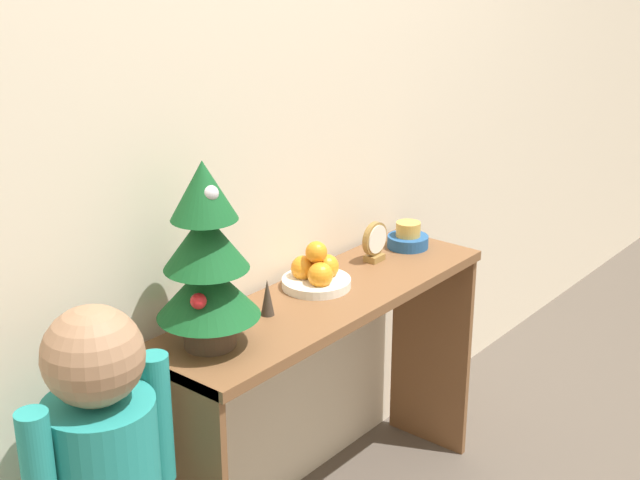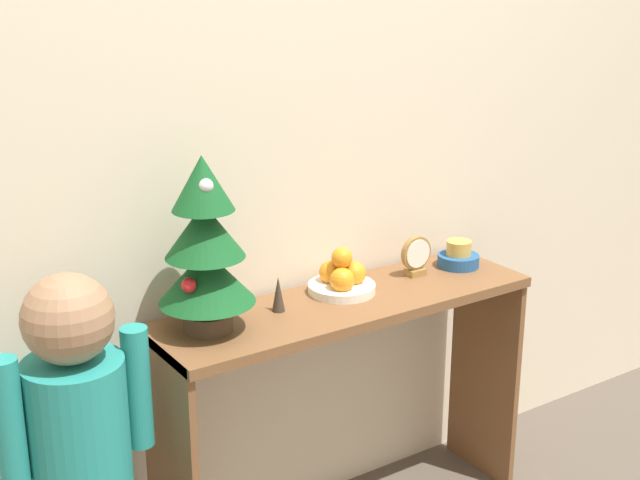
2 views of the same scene
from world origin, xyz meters
name	(u,v)px [view 1 (image 1 of 2)]	position (x,y,z in m)	size (l,w,h in m)	color
back_wall	(268,106)	(0.00, 0.37, 1.25)	(7.00, 0.05, 2.50)	beige
console_table	(327,350)	(0.00, 0.16, 0.57)	(1.15, 0.33, 0.75)	brown
mini_tree	(206,258)	(-0.43, 0.19, 0.98)	(0.25, 0.25, 0.47)	#4C3828
fruit_bowl	(316,274)	(0.02, 0.22, 0.79)	(0.20, 0.20, 0.14)	silver
singing_bowl	(408,238)	(0.46, 0.20, 0.78)	(0.13, 0.13, 0.08)	#235189
desk_clock	(375,242)	(0.29, 0.21, 0.81)	(0.10, 0.04, 0.12)	olive
figurine	(267,297)	(-0.21, 0.20, 0.80)	(0.04, 0.04, 0.10)	#382D23
child_figure	(104,469)	(-0.81, 0.13, 0.62)	(0.38, 0.24, 1.00)	#38384C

